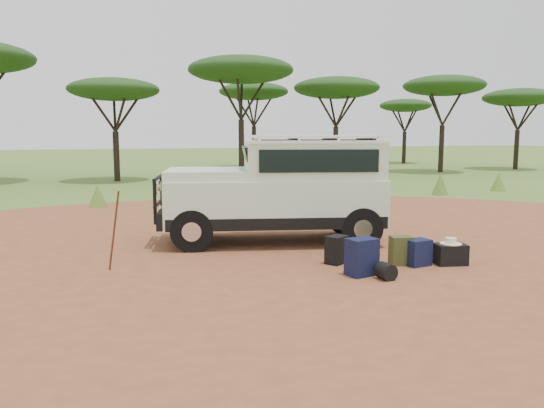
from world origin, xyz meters
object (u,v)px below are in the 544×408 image
object	(u,v)px
hard_case	(450,254)
duffel_navy	(417,253)
backpack_black	(336,250)
backpack_navy	(362,257)
safari_vehicle	(281,191)
backpack_olive	(401,251)
walking_staff	(114,231)

from	to	relation	value
hard_case	duffel_navy	bearing A→B (deg)	-179.87
backpack_black	backpack_navy	world-z (taller)	backpack_navy
safari_vehicle	backpack_navy	bearing A→B (deg)	-70.25
hard_case	safari_vehicle	bearing A→B (deg)	138.80
backpack_navy	duffel_navy	world-z (taller)	backpack_navy
backpack_olive	backpack_navy	bearing A→B (deg)	-147.07
walking_staff	backpack_navy	world-z (taller)	walking_staff
hard_case	walking_staff	bearing A→B (deg)	177.46
walking_staff	hard_case	world-z (taller)	walking_staff
backpack_navy	backpack_olive	world-z (taller)	backpack_navy
backpack_navy	backpack_black	bearing A→B (deg)	82.09
backpack_navy	backpack_olive	distance (m)	1.05
walking_staff	hard_case	size ratio (longest dim) A/B	2.67
backpack_olive	walking_staff	bearing A→B (deg)	177.18
hard_case	backpack_black	bearing A→B (deg)	171.23
backpack_olive	duffel_navy	world-z (taller)	backpack_olive
backpack_navy	safari_vehicle	bearing A→B (deg)	84.92
backpack_black	hard_case	world-z (taller)	backpack_black
safari_vehicle	backpack_navy	distance (m)	3.05
backpack_olive	duffel_navy	xyz separation A→B (m)	(0.24, -0.13, -0.02)
walking_staff	backpack_black	size ratio (longest dim) A/B	2.76
safari_vehicle	backpack_olive	xyz separation A→B (m)	(1.29, -2.54, -0.82)
backpack_navy	hard_case	xyz separation A→B (m)	(1.80, 0.14, -0.12)
safari_vehicle	backpack_black	distance (m)	2.28
walking_staff	backpack_navy	distance (m)	4.05
safari_vehicle	duffel_navy	bearing A→B (deg)	-46.59
walking_staff	safari_vehicle	bearing A→B (deg)	-18.22
duffel_navy	backpack_navy	bearing A→B (deg)	-176.28
walking_staff	duffel_navy	size ratio (longest dim) A/B	2.98
safari_vehicle	backpack_navy	size ratio (longest dim) A/B	7.98
backpack_black	walking_staff	bearing A→B (deg)	137.79
backpack_navy	backpack_olive	bearing A→B (deg)	10.84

